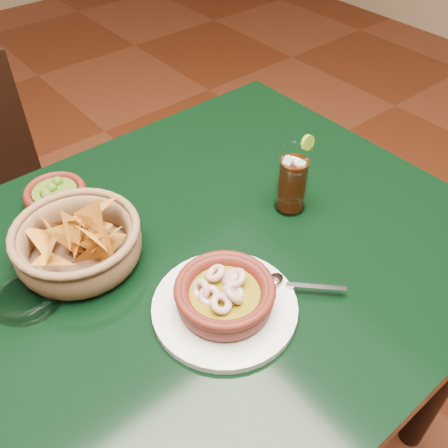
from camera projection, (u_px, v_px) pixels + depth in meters
dining_table at (155, 319)px, 0.87m from camera, size 1.20×0.80×0.75m
shrimp_plate at (225, 298)px, 0.75m from camera, size 0.28×0.22×0.07m
chip_basket at (78, 242)px, 0.82m from camera, size 0.24×0.24×0.15m
guacamole_ramekin at (56, 196)px, 0.93m from camera, size 0.14×0.14×0.05m
cola_drink at (292, 180)px, 0.90m from camera, size 0.13×0.13×0.15m
glass_ashtray at (27, 293)px, 0.77m from camera, size 0.13×0.13×0.03m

